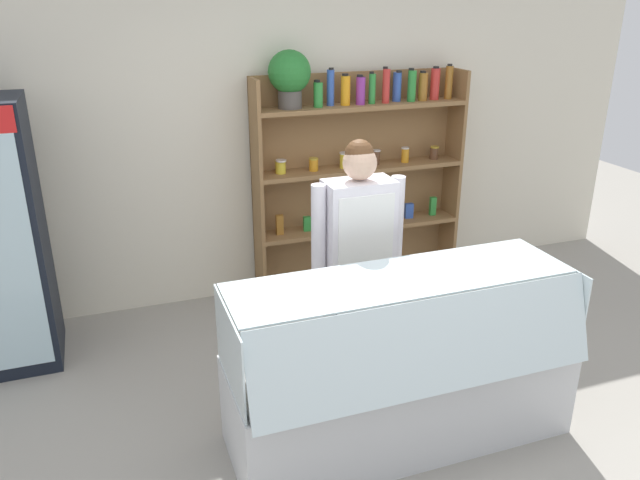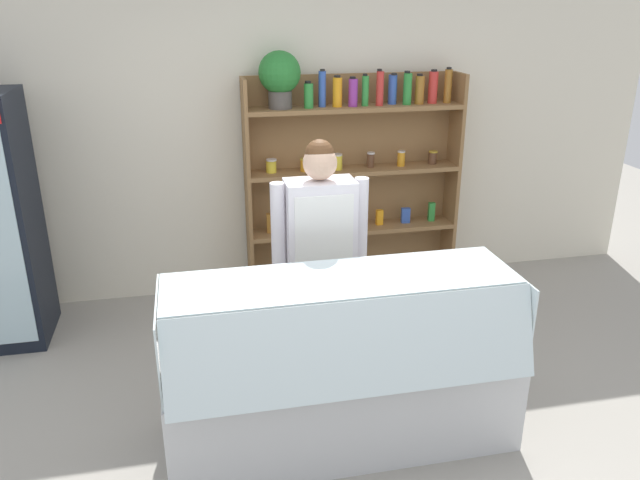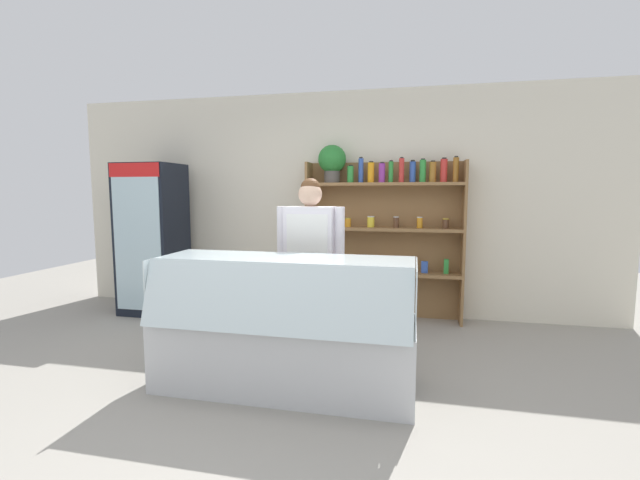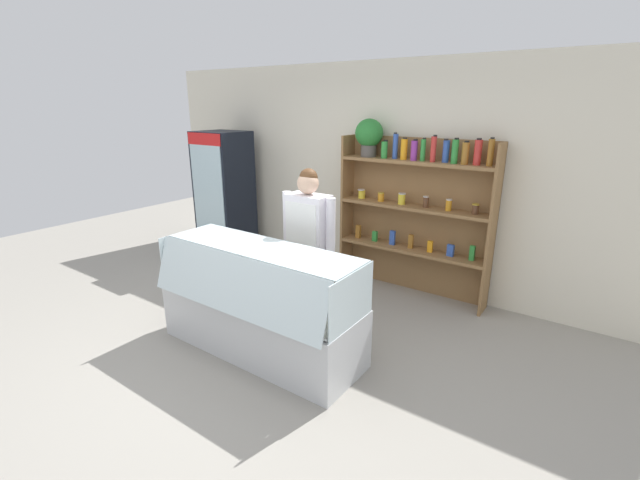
% 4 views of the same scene
% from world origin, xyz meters
% --- Properties ---
extents(ground_plane, '(12.00, 12.00, 0.00)m').
position_xyz_m(ground_plane, '(0.00, 0.00, 0.00)').
color(ground_plane, gray).
extents(back_wall, '(6.80, 0.10, 2.70)m').
position_xyz_m(back_wall, '(0.00, 2.31, 1.35)').
color(back_wall, silver).
rests_on(back_wall, ground).
extents(drinks_fridge, '(0.69, 0.62, 1.84)m').
position_xyz_m(drinks_fridge, '(-2.14, 1.76, 0.92)').
color(drinks_fridge, black).
rests_on(drinks_fridge, ground).
extents(shelving_unit, '(1.81, 0.33, 2.05)m').
position_xyz_m(shelving_unit, '(0.57, 2.11, 1.19)').
color(shelving_unit, olive).
rests_on(shelving_unit, ground).
extents(deli_display_case, '(1.95, 0.74, 1.01)m').
position_xyz_m(deli_display_case, '(0.08, 0.09, 0.31)').
color(deli_display_case, silver).
rests_on(deli_display_case, ground).
extents(shop_clerk, '(0.63, 0.25, 1.62)m').
position_xyz_m(shop_clerk, '(0.11, 0.79, 0.96)').
color(shop_clerk, '#2D2D38').
rests_on(shop_clerk, ground).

